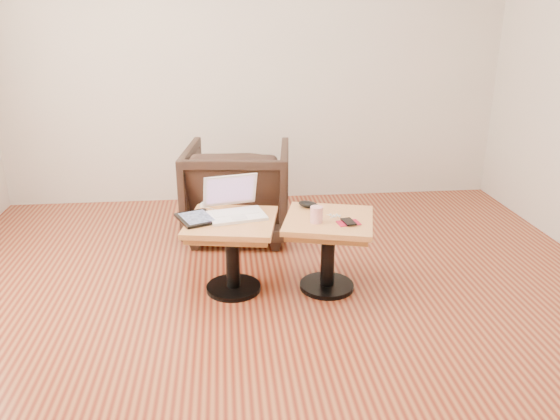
{
  "coord_description": "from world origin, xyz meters",
  "views": [
    {
      "loc": [
        -0.28,
        -2.69,
        1.68
      ],
      "look_at": [
        0.05,
        0.42,
        0.53
      ],
      "focal_mm": 35.0,
      "sensor_mm": 36.0,
      "label": 1
    }
  ],
  "objects": [
    {
      "name": "room_shell",
      "position": [
        0.0,
        0.0,
        1.35
      ],
      "size": [
        4.52,
        4.52,
        2.71
      ],
      "color": "#5E1E12",
      "rests_on": "ground"
    },
    {
      "name": "earbuds_tangle",
      "position": [
        0.39,
        0.4,
        0.49
      ],
      "size": [
        0.08,
        0.05,
        0.02
      ],
      "color": "white",
      "rests_on": "side_table_right"
    },
    {
      "name": "side_table_right",
      "position": [
        0.34,
        0.39,
        0.36
      ],
      "size": [
        0.65,
        0.65,
        0.48
      ],
      "rotation": [
        0.0,
        0.0,
        -0.26
      ],
      "color": "black",
      "rests_on": "ground"
    },
    {
      "name": "side_table_left",
      "position": [
        -0.25,
        0.42,
        0.36
      ],
      "size": [
        0.61,
        0.61,
        0.48
      ],
      "rotation": [
        0.0,
        0.0,
        -0.18
      ],
      "color": "black",
      "rests_on": "ground"
    },
    {
      "name": "glasses_case",
      "position": [
        0.25,
        0.58,
        0.5
      ],
      "size": [
        0.15,
        0.14,
        0.05
      ],
      "primitive_type": "ellipsoid",
      "rotation": [
        0.0,
        0.0,
        -0.67
      ],
      "color": "black",
      "rests_on": "side_table_right"
    },
    {
      "name": "phone_on_sleeve",
      "position": [
        0.44,
        0.28,
        0.49
      ],
      "size": [
        0.14,
        0.12,
        0.02
      ],
      "rotation": [
        0.0,
        0.0,
        0.16
      ],
      "color": "maroon",
      "rests_on": "side_table_right"
    },
    {
      "name": "armchair",
      "position": [
        -0.18,
        1.36,
        0.36
      ],
      "size": [
        0.87,
        0.89,
        0.73
      ],
      "primitive_type": "imported",
      "rotation": [
        0.0,
        0.0,
        3.01
      ],
      "color": "black",
      "rests_on": "ground"
    },
    {
      "name": "charging_adapter",
      "position": [
        -0.42,
        0.67,
        0.49
      ],
      "size": [
        0.06,
        0.06,
        0.03
      ],
      "primitive_type": "cube",
      "rotation": [
        0.0,
        0.0,
        -0.41
      ],
      "color": "white",
      "rests_on": "side_table_left"
    },
    {
      "name": "striped_cup",
      "position": [
        0.26,
        0.32,
        0.53
      ],
      "size": [
        0.1,
        0.1,
        0.1
      ],
      "primitive_type": "cylinder",
      "rotation": [
        0.0,
        0.0,
        -0.5
      ],
      "color": "#DA4F60",
      "rests_on": "side_table_right"
    },
    {
      "name": "laptop",
      "position": [
        -0.23,
        0.51,
        0.53
      ],
      "size": [
        0.4,
        0.38,
        0.23
      ],
      "rotation": [
        0.0,
        0.0,
        0.22
      ],
      "color": "white",
      "rests_on": "side_table_left"
    },
    {
      "name": "tablet",
      "position": [
        -0.46,
        0.44,
        0.49
      ],
      "size": [
        0.29,
        0.32,
        0.02
      ],
      "rotation": [
        0.0,
        0.0,
        0.39
      ],
      "color": "black",
      "rests_on": "side_table_left"
    }
  ]
}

